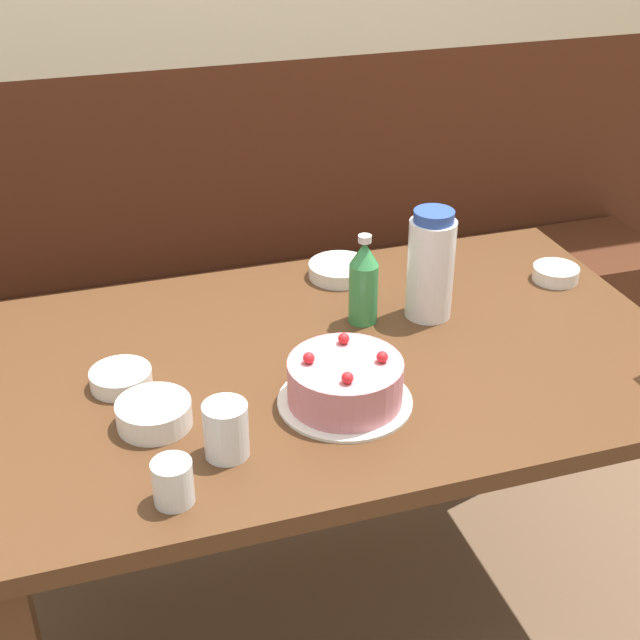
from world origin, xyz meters
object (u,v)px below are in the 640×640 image
Objects in this scene: bench_seat at (245,360)px; bowl_soup_white at (340,270)px; glass_water_tall at (226,430)px; glass_tumbler_short at (173,482)px; bowl_sauce_shallow at (556,273)px; bowl_side_dish at (154,414)px; bowl_rice_small at (121,378)px; water_pitcher at (431,265)px; soju_bottle at (364,282)px; birthday_cake at (345,383)px.

bowl_soup_white is at bearing -77.69° from bench_seat.
glass_water_tall is 1.32× the size of glass_tumbler_short.
glass_tumbler_short is at bearing -153.06° from bowl_sauce_shallow.
glass_tumbler_short is (-0.00, -0.20, 0.01)m from bowl_side_dish.
bowl_rice_small is at bearing 96.68° from glass_tumbler_short.
glass_tumbler_short is at bearing -127.10° from bowl_soup_white.
water_pitcher is 0.63m from bowl_side_dish.
bowl_soup_white is 0.59m from bowl_rice_small.
bowl_side_dish is at bearing -73.56° from bowl_rice_small.
soju_bottle is at bearing 173.31° from water_pitcher.
birthday_cake reaches higher than bowl_side_dish.
bowl_sauce_shallow is (0.56, -0.68, 0.53)m from bench_seat.
soju_bottle is 1.36× the size of bowl_soup_white.
bowl_soup_white is at bearing 55.28° from glass_water_tall.
bowl_rice_small is 1.55× the size of glass_tumbler_short.
water_pitcher reaches higher than bowl_sauce_shallow.
bowl_sauce_shallow is at bearing 16.20° from bowl_side_dish.
bench_seat is at bearing 76.27° from glass_water_tall.
glass_water_tall is at bearing -103.73° from bench_seat.
bench_seat is 0.75m from bowl_soup_white.
bowl_side_dish is (-0.47, -0.43, 0.01)m from bowl_soup_white.
birthday_cake is at bearing -152.93° from bowl_sauce_shallow.
bowl_soup_white reaches higher than bench_seat.
bowl_rice_small is at bearing -169.58° from soju_bottle.
birthday_cake reaches higher than bowl_soup_white.
bench_seat is 14.27× the size of soju_bottle.
water_pitcher reaches higher than glass_tumbler_short.
bowl_sauce_shallow is 1.40× the size of glass_tumbler_short.
bowl_soup_white is 0.47m from bowl_sauce_shallow.
birthday_cake is 0.67m from bowl_sauce_shallow.
bench_seat is at bearing 97.44° from soju_bottle.
birthday_cake is 1.25× the size of soju_bottle.
bowl_sauce_shallow is at bearing 5.14° from soju_bottle.
bowl_rice_small is 0.14m from bowl_side_dish.
bowl_side_dish reaches higher than bowl_soup_white.
birthday_cake reaches higher than glass_water_tall.
bench_seat is 0.95m from soju_bottle.
glass_tumbler_short is at bearing -83.32° from bowl_rice_small.
bowl_side_dish is (-0.45, -0.23, -0.07)m from soju_bottle.
water_pitcher reaches higher than birthday_cake.
bowl_sauce_shallow is at bearing 7.87° from bowl_rice_small.
glass_water_tall is (-0.35, -0.34, -0.04)m from soju_bottle.
glass_tumbler_short is (-0.10, -0.09, -0.01)m from glass_water_tall.
bowl_soup_white is 1.26× the size of bowl_rice_small.
glass_water_tall reaches higher than bowl_side_dish.
bowl_soup_white is 1.95× the size of glass_tumbler_short.
birthday_cake is at bearing -107.74° from bowl_soup_white.
bowl_soup_white and bowl_rice_small have the same top height.
bowl_rice_small is at bearing 154.88° from birthday_cake.
glass_water_tall is (0.14, -0.25, 0.03)m from bowl_rice_small.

